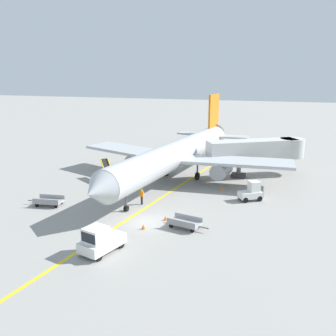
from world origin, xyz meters
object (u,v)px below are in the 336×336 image
jet_bridge (262,150)px  safety_cone_nose_left (165,218)px  safety_cone_wingtip_left (223,189)px  baggage_cart_empty_trailing (185,223)px  baggage_tug_near_wing (251,192)px  pushback_tug (100,240)px  belt_loader_forward_hold (108,177)px  airliner (177,154)px  safety_cone_nose_right (143,227)px  ground_crew_marshaller (142,196)px  baggage_cart_loaded (49,201)px

jet_bridge → safety_cone_nose_left: bearing=-111.8°
safety_cone_nose_left → safety_cone_wingtip_left: size_ratio=1.00×
baggage_cart_empty_trailing → safety_cone_nose_left: (-2.16, 1.13, -0.25)m
baggage_tug_near_wing → safety_cone_nose_left: baggage_tug_near_wing is taller
pushback_tug → belt_loader_forward_hold: size_ratio=0.84×
airliner → jet_bridge: bearing=28.6°
airliner → safety_cone_nose_left: size_ratio=80.18×
baggage_cart_empty_trailing → safety_cone_nose_right: baggage_cart_empty_trailing is taller
safety_cone_nose_left → safety_cone_nose_right: 2.79m
baggage_cart_empty_trailing → ground_crew_marshaller: 7.41m
baggage_cart_empty_trailing → safety_cone_nose_right: bearing=-158.3°
pushback_tug → safety_cone_nose_right: (1.56, 5.08, -0.77)m
airliner → jet_bridge: 11.38m
belt_loader_forward_hold → safety_cone_nose_left: belt_loader_forward_hold is taller
safety_cone_nose_left → airliner: bearing=101.4°
pushback_tug → safety_cone_nose_left: 8.12m
jet_bridge → baggage_cart_empty_trailing: (-5.20, -19.59, -3.07)m
pushback_tug → ground_crew_marshaller: size_ratio=2.35×
jet_bridge → pushback_tug: bearing=-111.4°
safety_cone_nose_right → baggage_cart_loaded: bearing=166.9°
baggage_tug_near_wing → baggage_cart_empty_trailing: (-4.95, -9.24, -0.46)m
baggage_tug_near_wing → pushback_tug: bearing=-122.3°
airliner → safety_cone_wingtip_left: airliner is taller
pushback_tug → baggage_tug_near_wing: 18.56m
belt_loader_forward_hold → baggage_cart_loaded: (-2.23, -9.32, -0.31)m
ground_crew_marshaller → safety_cone_wingtip_left: (7.35, 7.13, -0.69)m
ground_crew_marshaller → safety_cone_nose_right: size_ratio=3.86×
belt_loader_forward_hold → baggage_cart_empty_trailing: size_ratio=1.24×
baggage_tug_near_wing → baggage_cart_empty_trailing: bearing=-118.2°
baggage_cart_loaded → safety_cone_nose_left: baggage_cart_loaded is taller
jet_bridge → safety_cone_nose_left: (-7.37, -18.45, -3.32)m
pushback_tug → belt_loader_forward_hold: 18.74m
belt_loader_forward_hold → baggage_cart_empty_trailing: 16.55m
airliner → jet_bridge: airliner is taller
belt_loader_forward_hold → safety_cone_nose_right: size_ratio=10.85×
jet_bridge → baggage_tug_near_wing: jet_bridge is taller
baggage_tug_near_wing → safety_cone_nose_right: baggage_tug_near_wing is taller
jet_bridge → pushback_tug: 28.06m
airliner → baggage_cart_empty_trailing: (4.80, -14.15, -2.95)m
airliner → ground_crew_marshaller: size_ratio=20.75×
pushback_tug → safety_cone_wingtip_left: 19.25m
jet_bridge → safety_cone_wingtip_left: jet_bridge is taller
airliner → belt_loader_forward_hold: size_ratio=7.39×
baggage_cart_empty_trailing → baggage_tug_near_wing: bearing=61.8°
jet_bridge → safety_cone_wingtip_left: bearing=-115.0°
belt_loader_forward_hold → baggage_tug_near_wing: bearing=-4.5°
jet_bridge → baggage_cart_empty_trailing: jet_bridge is taller
pushback_tug → belt_loader_forward_hold: (-7.70, 17.08, -0.22)m
pushback_tug → safety_cone_wingtip_left: pushback_tug is taller
pushback_tug → ground_crew_marshaller: pushback_tug is taller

